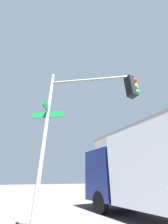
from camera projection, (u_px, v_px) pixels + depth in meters
The scene contains 2 objects.
traffic_signal_near at pixel (88, 107), 4.46m from camera, with size 2.28×3.03×5.26m.
box_truck_second at pixel (167, 167), 5.40m from camera, with size 8.85×2.60×3.62m.
Camera 1 is at (-3.23, -7.39, 1.52)m, focal length 21.22 mm.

